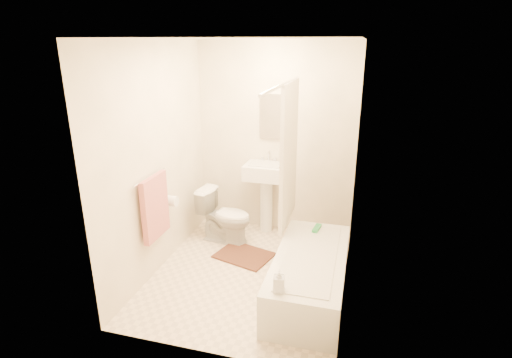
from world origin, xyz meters
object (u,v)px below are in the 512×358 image
(sink, at_px, (266,195))
(soap_bottle, at_px, (279,281))
(toilet, at_px, (225,216))
(bathtub, at_px, (310,275))
(bath_mat, at_px, (244,255))

(sink, distance_m, soap_bottle, 1.98)
(toilet, height_order, bathtub, toilet)
(toilet, bearing_deg, bath_mat, -125.53)
(sink, relative_size, bathtub, 0.66)
(toilet, relative_size, sink, 0.66)
(bathtub, bearing_deg, soap_bottle, -105.70)
(bathtub, bearing_deg, bath_mat, 147.19)
(soap_bottle, bearing_deg, sink, 106.89)
(toilet, relative_size, soap_bottle, 3.40)
(sink, xyz_separation_m, soap_bottle, (0.58, -1.89, 0.02))
(sink, distance_m, bathtub, 1.50)
(sink, xyz_separation_m, bath_mat, (-0.08, -0.72, -0.49))
(bathtub, xyz_separation_m, soap_bottle, (-0.18, -0.63, 0.31))
(bath_mat, bearing_deg, soap_bottle, -60.70)
(sink, bearing_deg, toilet, -135.46)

